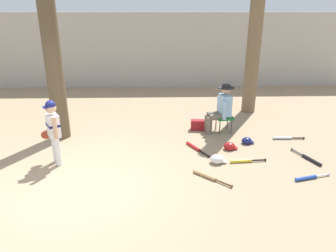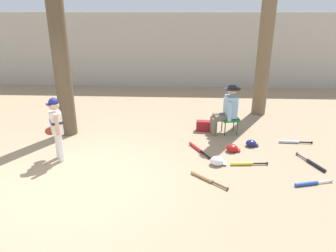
{
  "view_description": "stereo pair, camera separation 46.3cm",
  "coord_description": "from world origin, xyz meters",
  "px_view_note": "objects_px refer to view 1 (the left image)",
  "views": [
    {
      "loc": [
        1.45,
        -4.82,
        2.93
      ],
      "look_at": [
        1.62,
        0.95,
        0.75
      ],
      "focal_mm": 33.83,
      "sensor_mm": 36.0,
      "label": 1
    },
    {
      "loc": [
        1.91,
        -4.82,
        2.93
      ],
      "look_at": [
        1.62,
        0.95,
        0.75
      ],
      "focal_mm": 33.83,
      "sensor_mm": 36.0,
      "label": 2
    }
  ],
  "objects_px": {
    "bat_yellow_trainer": "(244,161)",
    "batting_helmet_white": "(217,159)",
    "batting_helmet_red": "(230,146)",
    "seated_spectator": "(221,107)",
    "bat_wood_tan": "(208,176)",
    "bat_aluminum_silver": "(285,138)",
    "bat_black_composite": "(309,159)",
    "folding_stool": "(224,118)",
    "batting_helmet_navy": "(247,141)",
    "tree_near_player": "(50,37)",
    "tree_behind_spectator": "(255,31)",
    "bat_blue_youth": "(309,178)",
    "young_ballplayer": "(53,128)",
    "handbag_beside_stool": "(198,125)",
    "bat_red_barrel": "(195,147)"
  },
  "relations": [
    {
      "from": "bat_blue_youth",
      "to": "bat_yellow_trainer",
      "type": "bearing_deg",
      "value": 145.37
    },
    {
      "from": "tree_near_player",
      "to": "seated_spectator",
      "type": "xyz_separation_m",
      "value": [
        3.84,
        0.19,
        -1.67
      ]
    },
    {
      "from": "bat_yellow_trainer",
      "to": "bat_red_barrel",
      "type": "relative_size",
      "value": 0.98
    },
    {
      "from": "tree_behind_spectator",
      "to": "batting_helmet_navy",
      "type": "height_order",
      "value": "tree_behind_spectator"
    },
    {
      "from": "tree_near_player",
      "to": "handbag_beside_stool",
      "type": "height_order",
      "value": "tree_near_player"
    },
    {
      "from": "bat_black_composite",
      "to": "batting_helmet_navy",
      "type": "distance_m",
      "value": 1.37
    },
    {
      "from": "young_ballplayer",
      "to": "bat_aluminum_silver",
      "type": "relative_size",
      "value": 1.76
    },
    {
      "from": "batting_helmet_white",
      "to": "batting_helmet_red",
      "type": "height_order",
      "value": "batting_helmet_white"
    },
    {
      "from": "bat_red_barrel",
      "to": "batting_helmet_red",
      "type": "xyz_separation_m",
      "value": [
        0.75,
        -0.04,
        0.04
      ]
    },
    {
      "from": "bat_blue_youth",
      "to": "tree_near_player",
      "type": "bearing_deg",
      "value": 156.61
    },
    {
      "from": "young_ballplayer",
      "to": "bat_red_barrel",
      "type": "height_order",
      "value": "young_ballplayer"
    },
    {
      "from": "bat_red_barrel",
      "to": "tree_near_player",
      "type": "bearing_deg",
      "value": 165.42
    },
    {
      "from": "seated_spectator",
      "to": "bat_blue_youth",
      "type": "bearing_deg",
      "value": -63.28
    },
    {
      "from": "tree_behind_spectator",
      "to": "bat_aluminum_silver",
      "type": "distance_m",
      "value": 3.16
    },
    {
      "from": "folding_stool",
      "to": "bat_wood_tan",
      "type": "bearing_deg",
      "value": -107.77
    },
    {
      "from": "tree_behind_spectator",
      "to": "batting_helmet_white",
      "type": "height_order",
      "value": "tree_behind_spectator"
    },
    {
      "from": "young_ballplayer",
      "to": "folding_stool",
      "type": "bearing_deg",
      "value": 23.64
    },
    {
      "from": "tree_behind_spectator",
      "to": "bat_wood_tan",
      "type": "xyz_separation_m",
      "value": [
        -1.79,
        -3.91,
        -2.29
      ]
    },
    {
      "from": "batting_helmet_white",
      "to": "bat_red_barrel",
      "type": "bearing_deg",
      "value": 118.81
    },
    {
      "from": "bat_black_composite",
      "to": "bat_red_barrel",
      "type": "relative_size",
      "value": 1.03
    },
    {
      "from": "folding_stool",
      "to": "bat_aluminum_silver",
      "type": "relative_size",
      "value": 0.61
    },
    {
      "from": "bat_wood_tan",
      "to": "batting_helmet_white",
      "type": "relative_size",
      "value": 1.99
    },
    {
      "from": "seated_spectator",
      "to": "bat_red_barrel",
      "type": "bearing_deg",
      "value": -126.0
    },
    {
      "from": "bat_black_composite",
      "to": "bat_yellow_trainer",
      "type": "xyz_separation_m",
      "value": [
        -1.36,
        -0.06,
        0.0
      ]
    },
    {
      "from": "tree_behind_spectator",
      "to": "young_ballplayer",
      "type": "relative_size",
      "value": 4.1
    },
    {
      "from": "young_ballplayer",
      "to": "bat_yellow_trainer",
      "type": "xyz_separation_m",
      "value": [
        3.74,
        -0.09,
        -0.71
      ]
    },
    {
      "from": "folding_stool",
      "to": "bat_blue_youth",
      "type": "distance_m",
      "value": 2.64
    },
    {
      "from": "bat_black_composite",
      "to": "bat_yellow_trainer",
      "type": "relative_size",
      "value": 1.05
    },
    {
      "from": "bat_red_barrel",
      "to": "batting_helmet_white",
      "type": "relative_size",
      "value": 2.31
    },
    {
      "from": "tree_near_player",
      "to": "bat_yellow_trainer",
      "type": "bearing_deg",
      "value": -20.21
    },
    {
      "from": "young_ballplayer",
      "to": "bat_red_barrel",
      "type": "xyz_separation_m",
      "value": [
        2.82,
        0.58,
        -0.71
      ]
    },
    {
      "from": "bat_yellow_trainer",
      "to": "bat_wood_tan",
      "type": "height_order",
      "value": "same"
    },
    {
      "from": "bat_blue_youth",
      "to": "bat_aluminum_silver",
      "type": "bearing_deg",
      "value": 81.97
    },
    {
      "from": "bat_aluminum_silver",
      "to": "batting_helmet_red",
      "type": "height_order",
      "value": "batting_helmet_red"
    },
    {
      "from": "seated_spectator",
      "to": "young_ballplayer",
      "type": "bearing_deg",
      "value": -155.97
    },
    {
      "from": "bat_yellow_trainer",
      "to": "batting_helmet_red",
      "type": "xyz_separation_m",
      "value": [
        -0.16,
        0.63,
        0.04
      ]
    },
    {
      "from": "tree_near_player",
      "to": "bat_red_barrel",
      "type": "xyz_separation_m",
      "value": [
        3.11,
        -0.81,
        -2.28
      ]
    },
    {
      "from": "bat_black_composite",
      "to": "batting_helmet_white",
      "type": "distance_m",
      "value": 1.9
    },
    {
      "from": "bat_yellow_trainer",
      "to": "batting_helmet_white",
      "type": "relative_size",
      "value": 2.27
    },
    {
      "from": "tree_behind_spectator",
      "to": "bat_blue_youth",
      "type": "height_order",
      "value": "tree_behind_spectator"
    },
    {
      "from": "seated_spectator",
      "to": "batting_helmet_white",
      "type": "xyz_separation_m",
      "value": [
        -0.36,
        -1.67,
        -0.56
      ]
    },
    {
      "from": "bat_red_barrel",
      "to": "bat_black_composite",
      "type": "bearing_deg",
      "value": -15.17
    },
    {
      "from": "tree_near_player",
      "to": "tree_behind_spectator",
      "type": "relative_size",
      "value": 0.97
    },
    {
      "from": "batting_helmet_red",
      "to": "tree_near_player",
      "type": "bearing_deg",
      "value": 167.55
    },
    {
      "from": "folding_stool",
      "to": "batting_helmet_red",
      "type": "relative_size",
      "value": 1.51
    },
    {
      "from": "bat_black_composite",
      "to": "bat_yellow_trainer",
      "type": "distance_m",
      "value": 1.36
    },
    {
      "from": "bat_wood_tan",
      "to": "batting_helmet_navy",
      "type": "xyz_separation_m",
      "value": [
        1.12,
        1.53,
        0.04
      ]
    },
    {
      "from": "bat_aluminum_silver",
      "to": "batting_helmet_navy",
      "type": "height_order",
      "value": "batting_helmet_navy"
    },
    {
      "from": "handbag_beside_stool",
      "to": "batting_helmet_red",
      "type": "height_order",
      "value": "handbag_beside_stool"
    },
    {
      "from": "tree_near_player",
      "to": "handbag_beside_stool",
      "type": "xyz_separation_m",
      "value": [
        3.3,
        0.34,
        -2.18
      ]
    }
  ]
}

